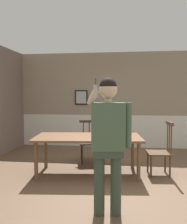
# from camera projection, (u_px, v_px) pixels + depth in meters

# --- Properties ---
(ground_plane) EXTENTS (6.94, 6.94, 0.00)m
(ground_plane) POSITION_uv_depth(u_px,v_px,m) (105.00, 185.00, 4.14)
(ground_plane) COLOR brown
(room_back_partition) EXTENTS (5.71, 0.17, 2.81)m
(room_back_partition) POSITION_uv_depth(u_px,v_px,m) (113.00, 102.00, 7.18)
(room_back_partition) COLOR gray
(room_back_partition) RESTS_ON ground_plane
(dining_table) EXTENTS (2.13, 1.18, 0.75)m
(dining_table) POSITION_uv_depth(u_px,v_px,m) (88.00, 140.00, 4.67)
(dining_table) COLOR brown
(dining_table) RESTS_ON ground_plane
(chair_near_window) EXTENTS (0.47, 0.47, 1.04)m
(chair_near_window) POSITION_uv_depth(u_px,v_px,m) (161.00, 151.00, 4.65)
(chair_near_window) COLOR #513823
(chair_near_window) RESTS_ON ground_plane
(chair_by_doorway) EXTENTS (0.55, 0.55, 0.96)m
(chair_by_doorway) POSITION_uv_depth(u_px,v_px,m) (90.00, 142.00, 5.56)
(chair_by_doorway) COLOR #2D2319
(chair_by_doorway) RESTS_ON ground_plane
(person_figure) EXTENTS (0.58, 0.29, 1.77)m
(person_figure) POSITION_uv_depth(u_px,v_px,m) (108.00, 136.00, 3.05)
(person_figure) COLOR #3A493A
(person_figure) RESTS_ON ground_plane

